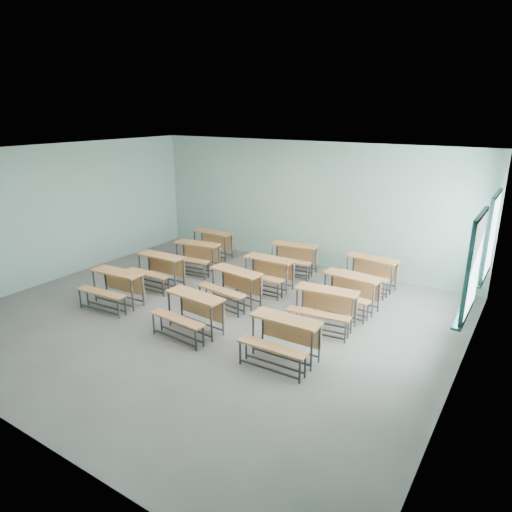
# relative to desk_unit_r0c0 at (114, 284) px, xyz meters

# --- Properties ---
(room) EXTENTS (9.04, 8.04, 3.24)m
(room) POSITION_rel_desk_unit_r0c0_xyz_m (2.13, 0.68, 1.11)
(room) COLOR gray
(room) RESTS_ON ground
(desk_unit_r0c0) EXTENTS (1.22, 0.86, 0.73)m
(desk_unit_r0c0) POSITION_rel_desk_unit_r0c0_xyz_m (0.00, 0.00, 0.00)
(desk_unit_r0c0) COLOR #C98248
(desk_unit_r0c0) RESTS_ON ground
(desk_unit_r0c1) EXTENTS (1.22, 0.86, 0.73)m
(desk_unit_r0c1) POSITION_rel_desk_unit_r0c0_xyz_m (2.16, -0.08, 0.00)
(desk_unit_r0c1) COLOR #C98248
(desk_unit_r0c1) RESTS_ON ground
(desk_unit_r0c2) EXTENTS (1.18, 0.81, 0.73)m
(desk_unit_r0c2) POSITION_rel_desk_unit_r0c0_xyz_m (4.06, -0.03, 0.00)
(desk_unit_r0c2) COLOR #C98248
(desk_unit_r0c2) RESTS_ON ground
(desk_unit_r1c0) EXTENTS (1.19, 0.82, 0.73)m
(desk_unit_r1c0) POSITION_rel_desk_unit_r0c0_xyz_m (-0.03, 1.31, 0.00)
(desk_unit_r1c0) COLOR #C98248
(desk_unit_r1c0) RESTS_ON ground
(desk_unit_r1c1) EXTENTS (1.24, 0.91, 0.73)m
(desk_unit_r1c1) POSITION_rel_desk_unit_r0c0_xyz_m (2.03, 1.41, 0.00)
(desk_unit_r1c1) COLOR #C98248
(desk_unit_r1c1) RESTS_ON ground
(desk_unit_r1c2) EXTENTS (1.25, 0.92, 0.73)m
(desk_unit_r1c2) POSITION_rel_desk_unit_r0c0_xyz_m (4.11, 1.45, 0.00)
(desk_unit_r1c2) COLOR #C98248
(desk_unit_r1c2) RESTS_ON ground
(desk_unit_r2c0) EXTENTS (1.25, 0.92, 0.73)m
(desk_unit_r2c0) POSITION_rel_desk_unit_r0c0_xyz_m (0.05, 2.56, 0.00)
(desk_unit_r2c0) COLOR #C98248
(desk_unit_r2c0) RESTS_ON ground
(desk_unit_r2c1) EXTENTS (1.18, 0.81, 0.73)m
(desk_unit_r2c1) POSITION_rel_desk_unit_r0c0_xyz_m (2.20, 2.50, 0.00)
(desk_unit_r2c1) COLOR #C98248
(desk_unit_r2c1) RESTS_ON ground
(desk_unit_r2c2) EXTENTS (1.22, 0.86, 0.73)m
(desk_unit_r2c2) POSITION_rel_desk_unit_r0c0_xyz_m (4.21, 2.44, 0.00)
(desk_unit_r2c2) COLOR #C98248
(desk_unit_r2c2) RESTS_ON ground
(desk_unit_r3c0) EXTENTS (1.17, 0.79, 0.73)m
(desk_unit_r3c0) POSITION_rel_desk_unit_r0c0_xyz_m (-0.33, 3.65, 0.00)
(desk_unit_r3c0) COLOR #C98248
(desk_unit_r3c0) RESTS_ON ground
(desk_unit_r3c1) EXTENTS (1.26, 0.93, 0.73)m
(desk_unit_r3c1) POSITION_rel_desk_unit_r0c0_xyz_m (2.17, 3.78, 0.00)
(desk_unit_r3c1) COLOR #C98248
(desk_unit_r3c1) RESTS_ON ground
(desk_unit_r3c2) EXTENTS (1.22, 0.87, 0.73)m
(desk_unit_r3c2) POSITION_rel_desk_unit_r0c0_xyz_m (4.16, 3.79, 0.00)
(desk_unit_r3c2) COLOR #C98248
(desk_unit_r3c2) RESTS_ON ground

